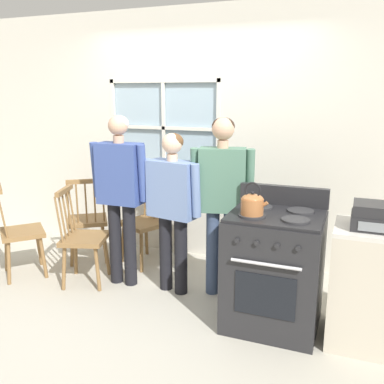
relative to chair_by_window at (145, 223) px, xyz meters
name	(u,v)px	position (x,y,z in m)	size (l,w,h in m)	color
ground_plane	(142,309)	(0.45, -0.95, -0.45)	(16.00, 16.00, 0.00)	#B2AD9E
wall_back	(201,138)	(0.48, 0.45, 0.90)	(6.40, 0.16, 2.70)	silver
chair_by_window	(145,223)	(0.00, 0.00, 0.00)	(0.55, 0.54, 0.95)	olive
chair_near_wall	(87,221)	(-0.62, -0.17, 0.00)	(0.57, 0.57, 0.95)	olive
chair_center_cluster	(83,239)	(-0.33, -0.67, 0.00)	(0.51, 0.52, 0.95)	olive
chair_near_stove	(20,233)	(-1.01, -0.75, 0.00)	(0.58, 0.58, 0.95)	olive
person_elderly_left	(120,186)	(0.04, -0.54, 0.52)	(0.57, 0.22, 1.62)	black
person_teen_center	(173,199)	(0.56, -0.51, 0.44)	(0.60, 0.29, 1.48)	black
person_adult_right	(222,191)	(0.99, -0.40, 0.53)	(0.57, 0.30, 1.62)	#384766
stove	(274,269)	(1.54, -0.76, 0.03)	(0.72, 0.68, 1.08)	#232326
kettle	(252,203)	(1.38, -0.89, 0.58)	(0.21, 0.17, 0.25)	#A86638
potted_plant	(175,169)	(0.19, 0.36, 0.54)	(0.11, 0.11, 0.26)	#42474C
handbag	(162,190)	(0.10, 0.21, 0.33)	(0.24, 0.24, 0.31)	brown
side_counter	(370,287)	(2.24, -0.77, 0.00)	(0.55, 0.50, 0.90)	beige
stereo	(377,217)	(2.24, -0.79, 0.54)	(0.34, 0.29, 0.18)	#232326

